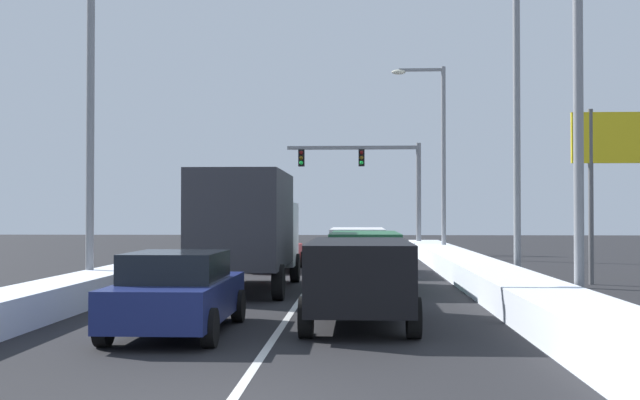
{
  "coord_description": "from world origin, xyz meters",
  "views": [
    {
      "loc": [
        1.49,
        -8.53,
        2.21
      ],
      "look_at": [
        -0.1,
        24.72,
        2.79
      ],
      "focal_mm": 44.49,
      "sensor_mm": 36.0,
      "label": 1
    }
  ],
  "objects_px": {
    "sedan_navy_center_lane_nearest": "(177,292)",
    "roadside_sign_right": "(623,156)",
    "street_lamp_left_mid": "(102,97)",
    "suv_black_right_lane_nearest": "(359,274)",
    "suv_white_right_lane_third": "(357,246)",
    "sedan_red_center_lane_third": "(275,251)",
    "box_truck_center_lane_second": "(248,225)",
    "traffic_light_gantry": "(377,173)",
    "street_lamp_right_mid": "(506,108)",
    "suv_green_right_lane_second": "(365,255)",
    "street_lamp_right_far": "(437,146)",
    "street_lamp_right_near": "(563,65)"
  },
  "relations": [
    {
      "from": "box_truck_center_lane_second",
      "to": "suv_green_right_lane_second",
      "type": "bearing_deg",
      "value": 9.0
    },
    {
      "from": "traffic_light_gantry",
      "to": "street_lamp_right_mid",
      "type": "distance_m",
      "value": 20.2
    },
    {
      "from": "suv_black_right_lane_nearest",
      "to": "street_lamp_right_mid",
      "type": "relative_size",
      "value": 0.52
    },
    {
      "from": "street_lamp_right_mid",
      "to": "roadside_sign_right",
      "type": "xyz_separation_m",
      "value": [
        3.69,
        0.37,
        -1.49
      ]
    },
    {
      "from": "suv_black_right_lane_nearest",
      "to": "street_lamp_right_far",
      "type": "distance_m",
      "value": 24.22
    },
    {
      "from": "sedan_navy_center_lane_nearest",
      "to": "roadside_sign_right",
      "type": "distance_m",
      "value": 16.1
    },
    {
      "from": "suv_white_right_lane_third",
      "to": "street_lamp_left_mid",
      "type": "bearing_deg",
      "value": -130.29
    },
    {
      "from": "suv_black_right_lane_nearest",
      "to": "suv_white_right_lane_third",
      "type": "bearing_deg",
      "value": 90.19
    },
    {
      "from": "sedan_navy_center_lane_nearest",
      "to": "street_lamp_right_far",
      "type": "distance_m",
      "value": 26.22
    },
    {
      "from": "sedan_navy_center_lane_nearest",
      "to": "street_lamp_right_near",
      "type": "relative_size",
      "value": 0.48
    },
    {
      "from": "suv_black_right_lane_nearest",
      "to": "sedan_navy_center_lane_nearest",
      "type": "height_order",
      "value": "suv_black_right_lane_nearest"
    },
    {
      "from": "box_truck_center_lane_second",
      "to": "sedan_red_center_lane_third",
      "type": "bearing_deg",
      "value": 90.65
    },
    {
      "from": "suv_black_right_lane_nearest",
      "to": "street_lamp_left_mid",
      "type": "distance_m",
      "value": 9.98
    },
    {
      "from": "sedan_navy_center_lane_nearest",
      "to": "street_lamp_left_mid",
      "type": "distance_m",
      "value": 9.04
    },
    {
      "from": "sedan_red_center_lane_third",
      "to": "street_lamp_right_mid",
      "type": "height_order",
      "value": "street_lamp_right_mid"
    },
    {
      "from": "box_truck_center_lane_second",
      "to": "traffic_light_gantry",
      "type": "distance_m",
      "value": 22.58
    },
    {
      "from": "sedan_red_center_lane_third",
      "to": "street_lamp_left_mid",
      "type": "height_order",
      "value": "street_lamp_left_mid"
    },
    {
      "from": "street_lamp_right_far",
      "to": "sedan_navy_center_lane_nearest",
      "type": "bearing_deg",
      "value": -106.3
    },
    {
      "from": "sedan_red_center_lane_third",
      "to": "traffic_light_gantry",
      "type": "distance_m",
      "value": 14.86
    },
    {
      "from": "sedan_navy_center_lane_nearest",
      "to": "street_lamp_right_mid",
      "type": "xyz_separation_m",
      "value": [
        7.94,
        10.29,
        4.74
      ]
    },
    {
      "from": "suv_white_right_lane_third",
      "to": "sedan_navy_center_lane_nearest",
      "type": "bearing_deg",
      "value": -102.41
    },
    {
      "from": "suv_white_right_lane_third",
      "to": "sedan_red_center_lane_third",
      "type": "height_order",
      "value": "suv_white_right_lane_third"
    },
    {
      "from": "suv_green_right_lane_second",
      "to": "sedan_red_center_lane_third",
      "type": "relative_size",
      "value": 1.09
    },
    {
      "from": "box_truck_center_lane_second",
      "to": "traffic_light_gantry",
      "type": "bearing_deg",
      "value": 79.12
    },
    {
      "from": "suv_black_right_lane_nearest",
      "to": "street_lamp_right_far",
      "type": "height_order",
      "value": "street_lamp_right_far"
    },
    {
      "from": "suv_black_right_lane_nearest",
      "to": "box_truck_center_lane_second",
      "type": "xyz_separation_m",
      "value": [
        -3.19,
        6.84,
        0.88
      ]
    },
    {
      "from": "street_lamp_right_near",
      "to": "traffic_light_gantry",
      "type": "bearing_deg",
      "value": 97.21
    },
    {
      "from": "suv_white_right_lane_third",
      "to": "street_lamp_right_near",
      "type": "relative_size",
      "value": 0.53
    },
    {
      "from": "roadside_sign_right",
      "to": "suv_green_right_lane_second",
      "type": "bearing_deg",
      "value": -166.07
    },
    {
      "from": "suv_white_right_lane_third",
      "to": "sedan_navy_center_lane_nearest",
      "type": "relative_size",
      "value": 1.09
    },
    {
      "from": "suv_white_right_lane_third",
      "to": "traffic_light_gantry",
      "type": "xyz_separation_m",
      "value": [
        1.09,
        15.07,
        3.48
      ]
    },
    {
      "from": "sedan_navy_center_lane_nearest",
      "to": "suv_black_right_lane_nearest",
      "type": "bearing_deg",
      "value": 20.77
    },
    {
      "from": "sedan_navy_center_lane_nearest",
      "to": "street_lamp_right_mid",
      "type": "height_order",
      "value": "street_lamp_right_mid"
    },
    {
      "from": "sedan_navy_center_lane_nearest",
      "to": "street_lamp_right_mid",
      "type": "bearing_deg",
      "value": 52.34
    },
    {
      "from": "suv_white_right_lane_third",
      "to": "street_lamp_right_near",
      "type": "bearing_deg",
      "value": -69.38
    },
    {
      "from": "sedan_red_center_lane_third",
      "to": "roadside_sign_right",
      "type": "relative_size",
      "value": 0.82
    },
    {
      "from": "sedan_red_center_lane_third",
      "to": "box_truck_center_lane_second",
      "type": "bearing_deg",
      "value": -89.35
    },
    {
      "from": "street_lamp_right_mid",
      "to": "street_lamp_right_near",
      "type": "bearing_deg",
      "value": -90.81
    },
    {
      "from": "traffic_light_gantry",
      "to": "roadside_sign_right",
      "type": "relative_size",
      "value": 1.37
    },
    {
      "from": "traffic_light_gantry",
      "to": "street_lamp_left_mid",
      "type": "xyz_separation_m",
      "value": [
        -8.08,
        -23.31,
        0.92
      ]
    },
    {
      "from": "suv_green_right_lane_second",
      "to": "street_lamp_right_mid",
      "type": "height_order",
      "value": "street_lamp_right_mid"
    },
    {
      "from": "sedan_red_center_lane_third",
      "to": "traffic_light_gantry",
      "type": "relative_size",
      "value": 0.6
    },
    {
      "from": "street_lamp_left_mid",
      "to": "suv_green_right_lane_second",
      "type": "bearing_deg",
      "value": 14.17
    },
    {
      "from": "suv_white_right_lane_third",
      "to": "sedan_navy_center_lane_nearest",
      "type": "distance_m",
      "value": 15.44
    },
    {
      "from": "street_lamp_right_mid",
      "to": "street_lamp_left_mid",
      "type": "bearing_deg",
      "value": -163.43
    },
    {
      "from": "street_lamp_left_mid",
      "to": "roadside_sign_right",
      "type": "distance_m",
      "value": 15.83
    },
    {
      "from": "suv_green_right_lane_second",
      "to": "traffic_light_gantry",
      "type": "xyz_separation_m",
      "value": [
        0.88,
        21.5,
        3.48
      ]
    },
    {
      "from": "suv_black_right_lane_nearest",
      "to": "suv_green_right_lane_second",
      "type": "bearing_deg",
      "value": 88.72
    },
    {
      "from": "traffic_light_gantry",
      "to": "street_lamp_right_mid",
      "type": "relative_size",
      "value": 0.81
    },
    {
      "from": "suv_white_right_lane_third",
      "to": "box_truck_center_lane_second",
      "type": "distance_m",
      "value": 7.68
    }
  ]
}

